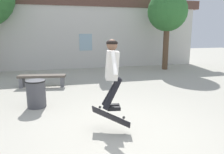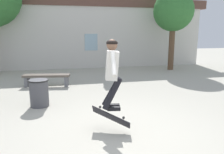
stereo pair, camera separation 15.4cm
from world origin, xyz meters
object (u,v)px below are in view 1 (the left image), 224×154
trash_bin (36,93)px  skater (112,69)px  park_bench (42,78)px  skateboard_flipping (111,117)px  tree_right (167,12)px

trash_bin → skater: skater is taller
park_bench → trash_bin: bearing=-81.6°
park_bench → skateboard_flipping: skateboard_flipping is taller
tree_right → skateboard_flipping: bearing=-126.0°
skater → skateboard_flipping: (-0.02, 0.02, -1.00)m
skater → trash_bin: bearing=138.6°
tree_right → trash_bin: (-6.34, -4.63, -2.62)m
skateboard_flipping → tree_right: bearing=91.2°
trash_bin → skater: 2.67m
trash_bin → skateboard_flipping: (1.57, -1.93, -0.09)m
tree_right → park_bench: size_ratio=2.35×
park_bench → skateboard_flipping: bearing=-60.4°
tree_right → skater: size_ratio=2.95×
trash_bin → skater: size_ratio=0.53×
park_bench → skater: size_ratio=1.26×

